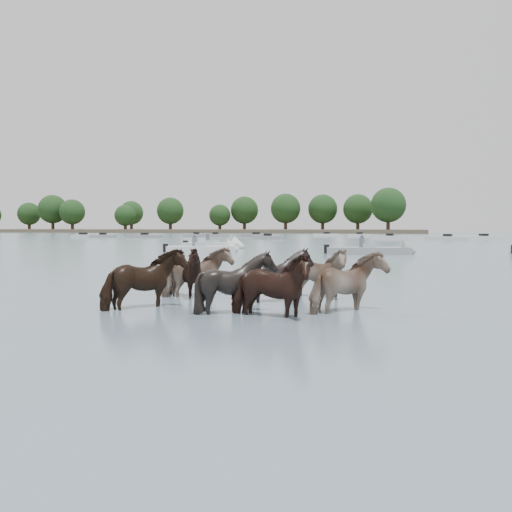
# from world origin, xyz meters

# --- Properties ---
(ground) EXTENTS (400.00, 400.00, 0.00)m
(ground) POSITION_xyz_m (0.00, 0.00, 0.00)
(ground) COLOR slate
(ground) RESTS_ON ground
(shoreline) EXTENTS (160.00, 30.00, 1.00)m
(shoreline) POSITION_xyz_m (-70.00, 150.00, 0.50)
(shoreline) COLOR #4C4233
(shoreline) RESTS_ON ground
(pony_herd) EXTENTS (6.46, 4.59, 1.64)m
(pony_herd) POSITION_xyz_m (-1.21, -0.86, 0.52)
(pony_herd) COLOR black
(pony_herd) RESTS_ON ground
(motorboat_a) EXTENTS (5.44, 3.73, 1.92)m
(motorboat_a) POSITION_xyz_m (-10.51, 24.27, 0.23)
(motorboat_a) COLOR silver
(motorboat_a) RESTS_ON ground
(motorboat_b) EXTENTS (6.18, 2.58, 1.92)m
(motorboat_b) POSITION_xyz_m (1.23, 24.61, 0.22)
(motorboat_b) COLOR gray
(motorboat_b) RESTS_ON ground
(motorboat_f) EXTENTS (5.70, 2.11, 1.92)m
(motorboat_f) POSITION_xyz_m (-12.09, 31.55, 0.23)
(motorboat_f) COLOR silver
(motorboat_f) RESTS_ON ground
(distant_flotilla) EXTENTS (100.88, 26.58, 0.93)m
(distant_flotilla) POSITION_xyz_m (-0.21, 76.38, 0.26)
(distant_flotilla) COLOR silver
(distant_flotilla) RESTS_ON ground
(treeline) EXTENTS (150.75, 23.46, 12.34)m
(treeline) POSITION_xyz_m (-62.06, 149.36, 6.71)
(treeline) COLOR #382619
(treeline) RESTS_ON ground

